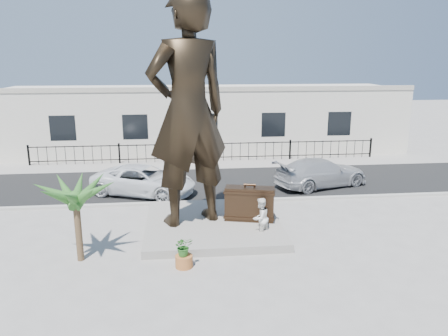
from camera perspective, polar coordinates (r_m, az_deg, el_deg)
The scene contains 16 objects.
ground at distance 16.11m, azimuth 0.76°, elevation -9.73°, with size 100.00×100.00×0.00m, color #9E9991.
street at distance 23.60m, azimuth -1.53°, elevation -1.80°, with size 40.00×7.00×0.01m, color black.
curb at distance 20.26m, azimuth -0.75°, elevation -4.39°, with size 40.00×0.25×0.12m, color #A5A399.
far_sidewalk at distance 27.46m, azimuth -2.19°, elevation 0.52°, with size 40.00×2.50×0.02m, color #9E9991.
plinth at distance 17.38m, azimuth -1.48°, elevation -7.33°, with size 5.20×5.20×0.30m, color gray.
fence at distance 28.10m, azimuth -2.32°, elevation 2.08°, with size 22.00×0.10×1.20m, color black.
building at distance 31.95m, azimuth -2.85°, elevation 6.48°, with size 28.00×7.00×4.40m, color silver.
statue at distance 16.28m, azimuth -4.73°, elevation 7.38°, with size 3.14×2.06×8.62m, color black.
suitcase at distance 17.21m, azimuth 3.35°, elevation -4.67°, with size 1.90×0.61×1.34m, color #302014.
tourist at distance 16.33m, azimuth 4.78°, elevation -6.52°, with size 0.75×0.58×1.54m, color white.
car_white at distance 21.66m, azimuth -10.40°, elevation -1.59°, with size 2.33×5.05×1.40m, color white.
car_silver at distance 23.19m, azimuth 12.58°, elevation -0.57°, with size 2.03×5.00×1.45m, color #A1A3A6.
worker at distance 27.37m, azimuth -3.49°, elevation 2.25°, with size 1.06×0.61×1.65m, color #DB470B.
palm_tree at distance 15.60m, azimuth -18.17°, elevation -11.34°, with size 1.80×1.80×3.20m, color #2A5B21, non-canonical shape.
planter at distance 14.37m, azimuth -5.24°, elevation -12.04°, with size 0.56×0.56×0.40m, color #AA602D.
shrub at distance 14.15m, azimuth -5.29°, elevation -10.16°, with size 0.58×0.50×0.64m, color #286320.
Camera 1 is at (-1.75, -14.60, 6.58)m, focal length 35.00 mm.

